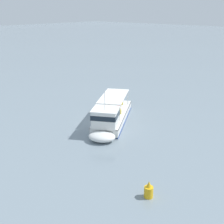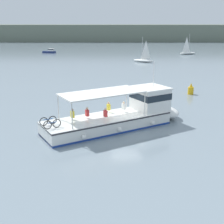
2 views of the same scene
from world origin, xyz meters
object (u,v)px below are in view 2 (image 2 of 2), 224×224
(sailboat_far_right, at_px, (142,60))
(sailboat_near_port, at_px, (186,52))
(motorboat_off_bow, at_px, (48,51))
(channel_buoy, at_px, (189,90))
(ferry_main, at_px, (122,115))

(sailboat_far_right, bearing_deg, sailboat_near_port, 50.25)
(motorboat_off_bow, bearing_deg, sailboat_near_port, -4.73)
(channel_buoy, bearing_deg, sailboat_far_right, 95.12)
(sailboat_far_right, relative_size, sailboat_near_port, 1.00)
(sailboat_near_port, height_order, channel_buoy, sailboat_near_port)
(ferry_main, xyz_separation_m, motorboat_off_bow, (-18.52, 62.26, -0.47))
(ferry_main, xyz_separation_m, sailboat_far_right, (5.94, 42.75, -0.48))
(channel_buoy, bearing_deg, ferry_main, -126.33)
(ferry_main, height_order, channel_buoy, ferry_main)
(sailboat_far_right, bearing_deg, ferry_main, -97.91)
(sailboat_near_port, height_order, motorboat_off_bow, sailboat_near_port)
(sailboat_far_right, relative_size, motorboat_off_bow, 1.43)
(motorboat_off_bow, height_order, channel_buoy, channel_buoy)
(sailboat_far_right, xyz_separation_m, sailboat_near_port, (13.62, 16.37, 0.00))
(sailboat_near_port, distance_m, motorboat_off_bow, 38.20)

